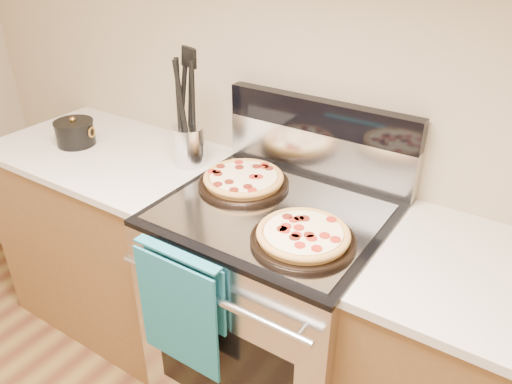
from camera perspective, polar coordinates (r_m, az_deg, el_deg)
The scene contains 15 objects.
wall_back at distance 1.83m, azimuth 8.37°, elevation 14.54°, with size 4.00×4.00×0.00m, color tan.
range_body at distance 2.00m, azimuth 1.95°, elevation -13.51°, with size 0.76×0.68×0.90m, color #B7B7BC.
oven_window at distance 1.81m, azimuth -3.98°, elevation -19.53°, with size 0.56×0.01×0.40m, color black.
cooktop at distance 1.72m, azimuth 2.20°, elevation -2.20°, with size 0.76×0.68×0.02m, color black.
backsplash_lower at distance 1.91m, azimuth 7.12°, elevation 4.43°, with size 0.76×0.06×0.18m, color silver.
backsplash_upper at distance 1.86m, azimuth 7.40°, elevation 8.63°, with size 0.76×0.06×0.12m, color black.
oven_handle at distance 1.54m, azimuth -5.35°, elevation -11.83°, with size 0.03×0.03×0.70m, color silver.
dish_towel at distance 1.66m, azimuth -8.52°, elevation -12.84°, with size 0.32×0.05×0.42m, color #1B5989, non-canonical shape.
foil_sheet at distance 1.69m, azimuth 1.68°, elevation -2.27°, with size 0.70×0.55×0.01m, color gray.
cabinet_left at distance 2.49m, azimuth -15.25°, elevation -5.22°, with size 1.00×0.62×0.88m, color brown.
countertop_left at distance 2.27m, azimuth -16.74°, elevation 4.30°, with size 1.02×0.64×0.03m, color beige.
pepperoni_pizza_back at distance 1.84m, azimuth -1.43°, elevation 1.39°, with size 0.33×0.33×0.04m, color #B98038, non-canonical shape.
pepperoni_pizza_front at distance 1.53m, azimuth 5.41°, elevation -5.04°, with size 0.32×0.32×0.04m, color #B98038, non-canonical shape.
utensil_crock at distance 2.03m, azimuth -7.67°, elevation 5.30°, with size 0.13×0.13×0.16m, color silver.
saucepan at distance 2.34m, azimuth -19.96°, elevation 6.27°, with size 0.16×0.16×0.10m, color black.
Camera 1 is at (0.75, 0.39, 1.81)m, focal length 35.00 mm.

